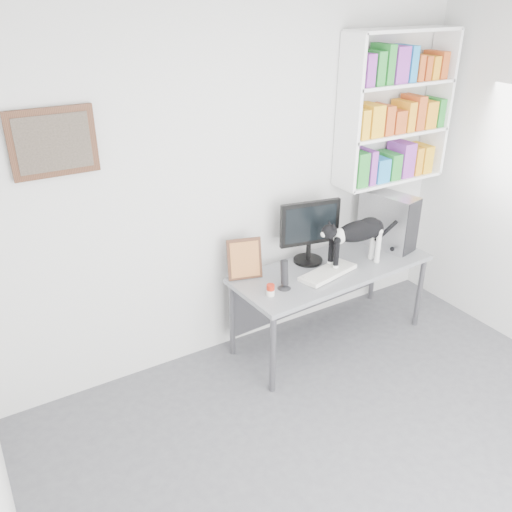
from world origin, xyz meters
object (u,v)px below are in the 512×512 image
at_px(desk, 330,304).
at_px(leaning_print, 244,258).
at_px(cat, 357,242).
at_px(soup_can, 271,290).
at_px(monitor, 309,232).
at_px(speaker, 284,274).
at_px(keyboard, 328,272).
at_px(pc_tower, 388,220).
at_px(bookshelf, 396,108).

xyz_separation_m(desk, leaning_print, (-0.70, 0.21, 0.52)).
bearing_deg(cat, soup_can, -171.11).
xyz_separation_m(soup_can, cat, (0.86, 0.06, 0.16)).
height_order(monitor, speaker, monitor).
height_order(desk, leaning_print, leaning_print).
bearing_deg(soup_can, leaning_print, 94.15).
distance_m(speaker, cat, 0.72).
xyz_separation_m(keyboard, leaning_print, (-0.58, 0.30, 0.15)).
distance_m(speaker, leaning_print, 0.35).
bearing_deg(keyboard, pc_tower, 0.74).
distance_m(monitor, pc_tower, 0.77).
bearing_deg(monitor, soup_can, -140.13).
relative_size(desk, speaker, 7.04).
height_order(speaker, soup_can, speaker).
bearing_deg(bookshelf, leaning_print, -178.37).
bearing_deg(bookshelf, monitor, -175.11).
bearing_deg(soup_can, desk, 10.53).
xyz_separation_m(pc_tower, leaning_print, (-1.35, 0.13, -0.07)).
height_order(leaning_print, cat, cat).
bearing_deg(monitor, leaning_print, -172.04).
bearing_deg(monitor, bookshelf, 16.14).
xyz_separation_m(desk, monitor, (-0.12, 0.18, 0.62)).
xyz_separation_m(bookshelf, desk, (-0.77, -0.26, -1.50)).
bearing_deg(speaker, leaning_print, 132.34).
height_order(pc_tower, soup_can, pc_tower).
height_order(keyboard, soup_can, soup_can).
height_order(monitor, cat, monitor).
bearing_deg(soup_can, bookshelf, 14.82).
bearing_deg(pc_tower, keyboard, 179.31).
xyz_separation_m(speaker, soup_can, (-0.14, -0.03, -0.08)).
height_order(keyboard, leaning_print, leaning_print).
relative_size(monitor, leaning_print, 1.62).
xyz_separation_m(bookshelf, keyboard, (-0.88, -0.34, -1.13)).
distance_m(monitor, leaning_print, 0.60).
bearing_deg(soup_can, speaker, 13.34).
relative_size(pc_tower, cat, 0.73).
xyz_separation_m(bookshelf, cat, (-0.59, -0.32, -0.94)).
relative_size(leaning_print, soup_can, 3.77).
height_order(keyboard, pc_tower, pc_tower).
height_order(bookshelf, desk, bookshelf).
distance_m(bookshelf, pc_tower, 0.93).
bearing_deg(speaker, keyboard, 14.24).
bearing_deg(pc_tower, monitor, 159.49).
xyz_separation_m(keyboard, cat, (0.30, 0.02, 0.18)).
height_order(bookshelf, monitor, bookshelf).
bearing_deg(cat, bookshelf, 34.00).
distance_m(speaker, soup_can, 0.17).
distance_m(bookshelf, soup_can, 1.86).
distance_m(pc_tower, cat, 0.50).
height_order(desk, cat, cat).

